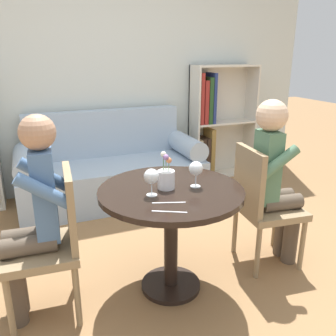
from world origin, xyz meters
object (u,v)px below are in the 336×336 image
couch (111,171)px  person_right (275,178)px  bookshelf_right (213,125)px  chair_right (262,202)px  wine_glass_right (196,169)px  wine_glass_left (152,177)px  flower_vase (166,177)px  chair_left (52,238)px  person_left (33,217)px

couch → person_right: size_ratio=1.54×
bookshelf_right → chair_right: bearing=-108.8°
couch → wine_glass_right: size_ratio=11.49×
wine_glass_left → flower_vase: size_ratio=0.70×
wine_glass_right → flower_vase: size_ratio=0.70×
bookshelf_right → chair_left: size_ratio=1.52×
chair_left → couch: bearing=159.7°
chair_right → wine_glass_left: (-0.87, -0.09, 0.34)m
chair_right → flower_vase: bearing=97.5°
person_right → wine_glass_left: (-0.96, -0.07, 0.16)m
chair_left → wine_glass_left: bearing=83.1°
person_left → wine_glass_right: bearing=88.7°
couch → wine_glass_left: couch is taller
couch → person_left: size_ratio=1.55×
bookshelf_right → wine_glass_right: (-1.21, -1.94, 0.17)m
person_left → person_right: size_ratio=0.99×
wine_glass_right → person_right: bearing=3.7°
wine_glass_left → wine_glass_right: same height
chair_left → wine_glass_left: size_ratio=5.47×
couch → wine_glass_left: size_ratio=11.51×
chair_left → flower_vase: flower_vase is taller
person_right → wine_glass_right: person_right is taller
chair_right → person_right: person_right is taller
couch → flower_vase: size_ratio=8.08×
person_left → wine_glass_right: (0.97, -0.09, 0.19)m
couch → person_right: bearing=-63.6°
bookshelf_right → wine_glass_left: bearing=-127.4°
bookshelf_right → flower_vase: bearing=-126.2°
wine_glass_left → chair_left: bearing=168.9°
wine_glass_left → wine_glass_right: bearing=5.8°
wine_glass_right → flower_vase: flower_vase is taller
chair_left → chair_right: (1.45, -0.02, 0.00)m
person_right → chair_left: bearing=94.8°
person_left → wine_glass_left: person_left is taller
person_right → flower_vase: (-0.84, 0.00, 0.12)m
couch → wine_glass_left: 1.79m
person_right → wine_glass_right: size_ratio=7.46×
chair_left → wine_glass_right: size_ratio=5.46×
couch → bookshelf_right: size_ratio=1.38×
chair_right → wine_glass_left: 0.94m
chair_right → person_right: (0.09, -0.02, 0.17)m
wine_glass_left → person_right: bearing=4.4°
chair_right → wine_glass_right: size_ratio=5.46×
bookshelf_right → chair_right: (-0.64, -1.89, -0.16)m
couch → chair_left: (-0.72, -1.60, 0.18)m
couch → chair_right: 1.78m
person_right → bookshelf_right: bearing=-9.9°
flower_vase → couch: bearing=89.1°
couch → person_left: person_left is taller
flower_vase → chair_right: bearing=1.2°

